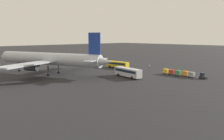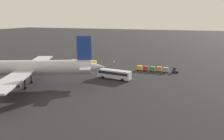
{
  "view_description": "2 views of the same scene",
  "coord_description": "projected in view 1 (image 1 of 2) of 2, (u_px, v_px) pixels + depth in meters",
  "views": [
    {
      "loc": [
        -61.37,
        80.03,
        14.63
      ],
      "look_at": [
        -2.59,
        24.8,
        2.25
      ],
      "focal_mm": 35.0,
      "sensor_mm": 36.0,
      "label": 1
    },
    {
      "loc": [
        -32.98,
        93.77,
        21.69
      ],
      "look_at": [
        -9.08,
        26.49,
        4.34
      ],
      "focal_mm": 35.0,
      "sensor_mm": 36.0,
      "label": 2
    }
  ],
  "objects": [
    {
      "name": "cargo_cart_orange",
      "position": [
        186.0,
        73.0,
        80.32
      ],
      "size": [
        2.11,
        1.82,
        2.06
      ],
      "rotation": [
        0.0,
        0.0,
        -0.07
      ],
      "color": "#38383D",
      "rests_on": "ground"
    },
    {
      "name": "shuttle_bus_near",
      "position": [
        118.0,
        64.0,
        102.15
      ],
      "size": [
        11.73,
        3.91,
        3.07
      ],
      "rotation": [
        0.0,
        0.0,
        0.11
      ],
      "color": "gold",
      "rests_on": "ground"
    },
    {
      "name": "cargo_cart_red",
      "position": [
        172.0,
        72.0,
        83.83
      ],
      "size": [
        2.11,
        1.82,
        2.06
      ],
      "rotation": [
        0.0,
        0.0,
        -0.07
      ],
      "color": "#38383D",
      "rests_on": "ground"
    },
    {
      "name": "cargo_cart_green",
      "position": [
        178.0,
        73.0,
        81.86
      ],
      "size": [
        2.11,
        1.82,
        2.06
      ],
      "rotation": [
        0.0,
        0.0,
        -0.07
      ],
      "color": "#38383D",
      "rests_on": "ground"
    },
    {
      "name": "ground_plane",
      "position": [
        147.0,
        69.0,
        100.6
      ],
      "size": [
        600.0,
        600.0,
        0.0
      ],
      "primitive_type": "plane",
      "color": "#232326"
    },
    {
      "name": "worker_person",
      "position": [
        149.0,
        67.0,
        100.6
      ],
      "size": [
        0.38,
        0.38,
        1.74
      ],
      "color": "#1E1E2D",
      "rests_on": "ground"
    },
    {
      "name": "cargo_cart_yellow",
      "position": [
        166.0,
        71.0,
        85.81
      ],
      "size": [
        2.11,
        1.82,
        2.06
      ],
      "rotation": [
        0.0,
        0.0,
        -0.07
      ],
      "color": "#38383D",
      "rests_on": "ground"
    },
    {
      "name": "cargo_cart_grey",
      "position": [
        192.0,
        75.0,
        78.02
      ],
      "size": [
        2.11,
        1.82,
        2.06
      ],
      "rotation": [
        0.0,
        0.0,
        -0.07
      ],
      "color": "#38383D",
      "rests_on": "ground"
    },
    {
      "name": "shuttle_bus_far",
      "position": [
        128.0,
        72.0,
        79.0
      ],
      "size": [
        12.61,
        4.16,
        3.36
      ],
      "rotation": [
        0.0,
        0.0,
        -0.12
      ],
      "color": "silver",
      "rests_on": "ground"
    },
    {
      "name": "airplane",
      "position": [
        50.0,
        59.0,
        84.48
      ],
      "size": [
        51.49,
        45.43,
        16.0
      ],
      "rotation": [
        0.0,
        0.0,
        0.39
      ],
      "color": "#B2B7C1",
      "rests_on": "ground"
    },
    {
      "name": "baggage_tug",
      "position": [
        203.0,
        76.0,
        76.22
      ],
      "size": [
        2.62,
        2.07,
        2.1
      ],
      "rotation": [
        0.0,
        0.0,
        -0.22
      ],
      "color": "#333338",
      "rests_on": "ground"
    }
  ]
}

